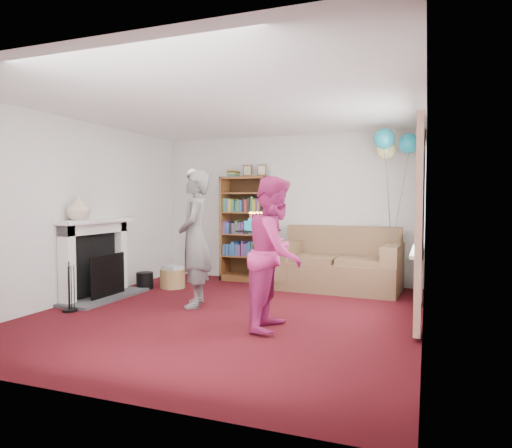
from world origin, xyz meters
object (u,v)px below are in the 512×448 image
at_px(person_magenta, 275,253).
at_px(birthday_cake, 259,226).
at_px(sofa, 340,266).
at_px(bookcase, 247,229).
at_px(person_striped, 195,239).

height_order(person_magenta, birthday_cake, person_magenta).
height_order(sofa, birthday_cake, birthday_cake).
height_order(bookcase, sofa, bookcase).
bearing_deg(sofa, person_striped, -126.90).
distance_m(sofa, person_magenta, 2.52).
distance_m(bookcase, person_magenta, 3.03).
bearing_deg(bookcase, person_magenta, -62.43).
xyz_separation_m(person_magenta, birthday_cake, (-0.26, 0.18, 0.28)).
bearing_deg(person_striped, sofa, 118.19).
distance_m(person_striped, birthday_cake, 1.17).
relative_size(bookcase, person_magenta, 1.22).
bearing_deg(sofa, person_magenta, -92.15).
distance_m(sofa, person_striped, 2.47).
relative_size(bookcase, person_striped, 1.13).
bearing_deg(birthday_cake, person_magenta, -34.15).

